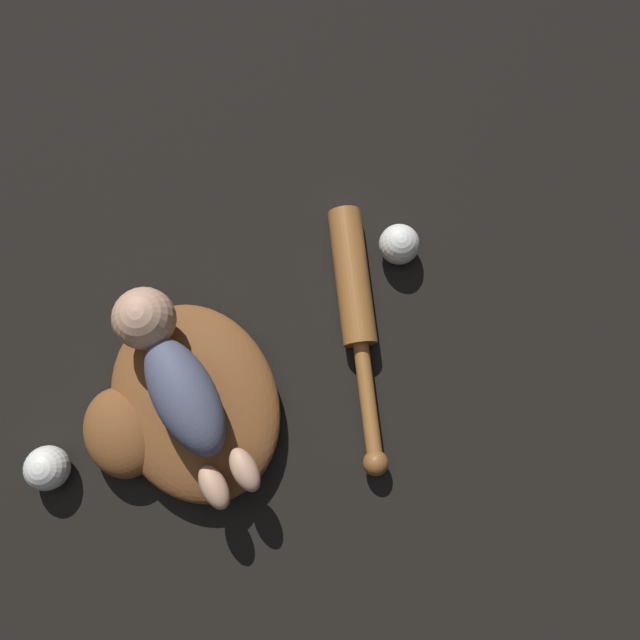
{
  "coord_description": "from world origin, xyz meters",
  "views": [
    {
      "loc": [
        -0.14,
        -0.17,
        1.07
      ],
      "look_at": [
        0.05,
        -0.28,
        0.07
      ],
      "focal_mm": 35.0,
      "sensor_mm": 36.0,
      "label": 1
    }
  ],
  "objects_px": {
    "baby_figure": "(174,376)",
    "baseball_bat": "(356,306)",
    "baseball_glove": "(183,406)",
    "baseball_spare": "(47,468)",
    "baseball": "(399,244)"
  },
  "relations": [
    {
      "from": "baby_figure",
      "to": "baseball_bat",
      "type": "relative_size",
      "value": 0.85
    },
    {
      "from": "baseball_glove",
      "to": "baby_figure",
      "type": "bearing_deg",
      "value": -34.76
    },
    {
      "from": "baby_figure",
      "to": "baseball_spare",
      "type": "xyz_separation_m",
      "value": [
        -0.0,
        0.26,
        -0.09
      ]
    },
    {
      "from": "baseball",
      "to": "baseball_glove",
      "type": "bearing_deg",
      "value": 96.01
    },
    {
      "from": "baseball_glove",
      "to": "baseball_spare",
      "type": "xyz_separation_m",
      "value": [
        0.03,
        0.24,
        -0.0
      ]
    },
    {
      "from": "baseball",
      "to": "baseball_spare",
      "type": "relative_size",
      "value": 0.99
    },
    {
      "from": "baby_figure",
      "to": "baseball_glove",
      "type": "bearing_deg",
      "value": 145.24
    },
    {
      "from": "baby_figure",
      "to": "baseball_bat",
      "type": "distance_m",
      "value": 0.33
    },
    {
      "from": "baby_figure",
      "to": "baseball",
      "type": "bearing_deg",
      "value": -87.99
    },
    {
      "from": "baseball_glove",
      "to": "baseball_spare",
      "type": "height_order",
      "value": "baseball_glove"
    },
    {
      "from": "baseball_glove",
      "to": "baseball_bat",
      "type": "distance_m",
      "value": 0.33
    },
    {
      "from": "baby_figure",
      "to": "baseball",
      "type": "xyz_separation_m",
      "value": [
        0.02,
        -0.43,
        -0.09
      ]
    },
    {
      "from": "baseball",
      "to": "baseball_spare",
      "type": "distance_m",
      "value": 0.69
    },
    {
      "from": "baseball_glove",
      "to": "baseball",
      "type": "bearing_deg",
      "value": -83.99
    },
    {
      "from": "baseball_bat",
      "to": "baseball_spare",
      "type": "bearing_deg",
      "value": 86.64
    }
  ]
}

